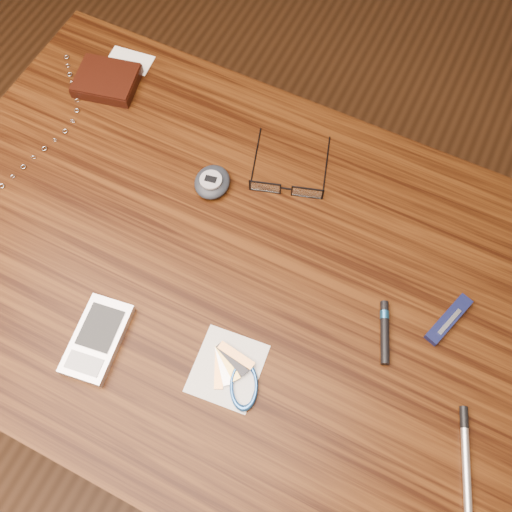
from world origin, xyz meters
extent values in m
plane|color=#472814|center=(0.00, 0.00, 0.00)|extent=(3.80, 3.80, 0.00)
cube|color=#3B1C09|center=(0.00, 0.00, 0.73)|extent=(1.00, 0.70, 0.03)
cylinder|color=#4C2814|center=(-0.45, 0.30, 0.36)|extent=(0.05, 0.05, 0.71)
cylinder|color=#4C2814|center=(0.45, 0.30, 0.36)|extent=(0.05, 0.05, 0.71)
cube|color=black|center=(-0.35, 0.22, 0.76)|extent=(0.12, 0.11, 0.02)
cube|color=black|center=(-0.35, 0.22, 0.77)|extent=(0.12, 0.11, 0.00)
cube|color=white|center=(-0.34, 0.29, 0.75)|extent=(0.09, 0.06, 0.00)
cube|color=black|center=(0.00, 0.15, 0.76)|extent=(0.05, 0.02, 0.03)
cube|color=white|center=(0.00, 0.15, 0.76)|extent=(0.04, 0.02, 0.02)
cylinder|color=black|center=(-0.04, 0.20, 0.75)|extent=(0.04, 0.12, 0.00)
cube|color=black|center=(0.07, 0.17, 0.76)|extent=(0.05, 0.02, 0.03)
cube|color=white|center=(0.07, 0.17, 0.76)|extent=(0.04, 0.02, 0.02)
cylinder|color=black|center=(0.07, 0.23, 0.75)|extent=(0.04, 0.12, 0.00)
cube|color=black|center=(0.04, 0.16, 0.77)|extent=(0.02, 0.01, 0.00)
torus|color=silver|center=(-0.39, -0.04, 0.75)|extent=(0.01, 0.01, 0.00)
torus|color=silver|center=(-0.38, -0.01, 0.75)|extent=(0.01, 0.01, 0.01)
torus|color=silver|center=(-0.38, 0.01, 0.75)|extent=(0.01, 0.01, 0.00)
torus|color=silver|center=(-0.37, 0.03, 0.75)|extent=(0.01, 0.01, 0.01)
torus|color=silver|center=(-0.37, 0.06, 0.75)|extent=(0.01, 0.01, 0.00)
torus|color=silver|center=(-0.36, 0.08, 0.75)|extent=(0.01, 0.00, 0.01)
torus|color=silver|center=(-0.36, 0.10, 0.75)|extent=(0.01, 0.01, 0.00)
torus|color=silver|center=(-0.36, 0.13, 0.75)|extent=(0.01, 0.01, 0.01)
torus|color=silver|center=(-0.36, 0.15, 0.75)|extent=(0.01, 0.01, 0.00)
torus|color=silver|center=(-0.37, 0.17, 0.75)|extent=(0.01, 0.01, 0.01)
torus|color=silver|center=(-0.39, 0.18, 0.75)|extent=(0.01, 0.01, 0.00)
torus|color=silver|center=(-0.40, 0.20, 0.75)|extent=(0.01, 0.01, 0.01)
torus|color=silver|center=(-0.42, 0.21, 0.75)|extent=(0.01, 0.01, 0.00)
torus|color=silver|center=(-0.43, 0.23, 0.75)|extent=(0.01, 0.01, 0.01)
torus|color=silver|center=(-0.45, 0.24, 0.75)|extent=(0.01, 0.01, 0.00)
cube|color=silver|center=(-0.10, -0.18, 0.76)|extent=(0.08, 0.13, 0.02)
cube|color=black|center=(-0.10, -0.17, 0.77)|extent=(0.06, 0.07, 0.00)
cube|color=#A6A8AE|center=(-0.10, -0.22, 0.77)|extent=(0.05, 0.03, 0.00)
ellipsoid|color=#20232C|center=(-0.08, 0.12, 0.76)|extent=(0.07, 0.08, 0.02)
cylinder|color=#94969C|center=(-0.08, 0.11, 0.77)|extent=(0.04, 0.04, 0.00)
cube|color=black|center=(-0.08, 0.11, 0.78)|extent=(0.02, 0.01, 0.00)
cube|color=white|center=(0.08, -0.14, 0.75)|extent=(0.10, 0.11, 0.00)
torus|color=#265EB4|center=(0.11, -0.15, 0.76)|extent=(0.08, 0.08, 0.01)
cube|color=#A26D39|center=(0.07, -0.14, 0.75)|extent=(0.04, 0.06, 0.00)
cube|color=silver|center=(0.08, -0.14, 0.75)|extent=(0.05, 0.05, 0.00)
cube|color=#A18239|center=(0.08, -0.13, 0.76)|extent=(0.05, 0.04, 0.00)
cube|color=black|center=(0.08, -0.12, 0.76)|extent=(0.06, 0.03, 0.00)
cube|color=#A26D39|center=(0.09, -0.12, 0.76)|extent=(0.06, 0.02, 0.00)
cube|color=#0E1435|center=(0.34, 0.07, 0.76)|extent=(0.05, 0.09, 0.01)
cube|color=silver|center=(0.34, 0.06, 0.76)|extent=(0.02, 0.05, 0.00)
cylinder|color=silver|center=(0.42, -0.11, 0.76)|extent=(0.06, 0.13, 0.01)
cylinder|color=black|center=(0.40, -0.06, 0.76)|extent=(0.02, 0.03, 0.01)
cylinder|color=black|center=(0.26, 0.01, 0.76)|extent=(0.05, 0.09, 0.01)
cylinder|color=#2269AA|center=(0.25, 0.03, 0.76)|extent=(0.02, 0.02, 0.01)
camera|label=1|loc=(0.20, -0.29, 1.55)|focal=40.00mm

